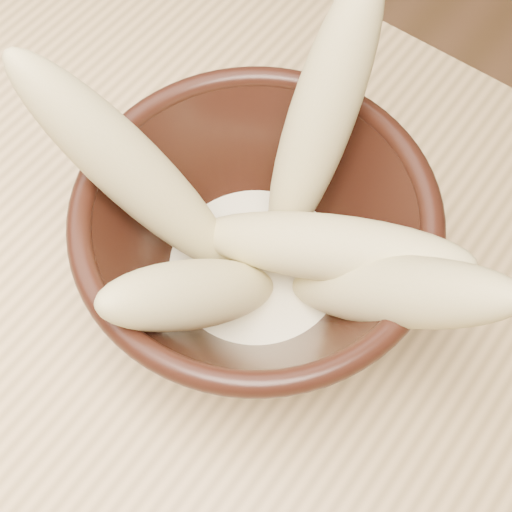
% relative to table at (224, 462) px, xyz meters
% --- Properties ---
extents(table, '(1.20, 0.80, 0.75)m').
position_rel_table_xyz_m(table, '(0.00, 0.00, 0.00)').
color(table, '#E0B97B').
rests_on(table, ground).
extents(bowl, '(0.23, 0.23, 0.13)m').
position_rel_table_xyz_m(bowl, '(-0.05, 0.10, 0.15)').
color(bowl, black).
rests_on(bowl, table).
extents(milk_puddle, '(0.13, 0.13, 0.02)m').
position_rel_table_xyz_m(milk_puddle, '(-0.05, 0.10, 0.12)').
color(milk_puddle, beige).
rests_on(milk_puddle, bowl).
extents(banana_upright, '(0.06, 0.14, 0.19)m').
position_rel_table_xyz_m(banana_upright, '(-0.05, 0.18, 0.21)').
color(banana_upright, '#C9BC76').
rests_on(banana_upright, bowl).
extents(banana_left, '(0.16, 0.09, 0.19)m').
position_rel_table_xyz_m(banana_left, '(-0.12, 0.07, 0.21)').
color(banana_left, '#C9BC76').
rests_on(banana_left, bowl).
extents(banana_right, '(0.16, 0.05, 0.16)m').
position_rel_table_xyz_m(banana_right, '(0.05, 0.11, 0.19)').
color(banana_right, '#C9BC76').
rests_on(banana_right, bowl).
extents(banana_across, '(0.19, 0.10, 0.10)m').
position_rel_table_xyz_m(banana_across, '(-0.00, 0.12, 0.18)').
color(banana_across, '#C9BC76').
rests_on(banana_across, bowl).
extents(banana_front, '(0.09, 0.15, 0.14)m').
position_rel_table_xyz_m(banana_front, '(-0.05, 0.04, 0.18)').
color(banana_front, '#C9BC76').
rests_on(banana_front, bowl).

